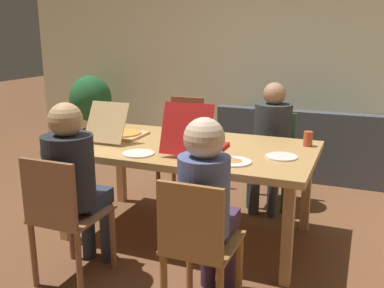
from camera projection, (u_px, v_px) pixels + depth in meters
name	position (u px, v px, depth m)	size (l,w,h in m)	color
ground_plane	(188.00, 234.00, 3.65)	(20.00, 20.00, 0.00)	brown
back_wall	(266.00, 52.00, 5.70)	(7.17, 0.12, 2.74)	beige
dining_table	(187.00, 154.00, 3.48)	(1.98, 1.09, 0.77)	tan
chair_0	(63.00, 214.00, 2.82)	(0.41, 0.45, 0.89)	brown
person_0	(74.00, 175.00, 2.89)	(0.33, 0.48, 1.21)	#2F374C
chair_1	(273.00, 154.00, 4.26)	(0.38, 0.44, 0.87)	#376742
person_1	(271.00, 135.00, 4.08)	(0.35, 0.52, 1.19)	#3B3B45
chair_2	(198.00, 246.00, 2.45)	(0.39, 0.44, 0.89)	olive
person_2	(207.00, 199.00, 2.52)	(0.29, 0.49, 1.20)	#442E49
chair_3	(183.00, 144.00, 4.58)	(0.38, 0.45, 0.97)	brown
pizza_box_0	(197.00, 144.00, 3.30)	(0.38, 0.50, 0.39)	red
pizza_box_1	(120.00, 132.00, 3.70)	(0.34, 0.51, 0.32)	tan
plate_0	(281.00, 157.00, 3.13)	(0.23, 0.23, 0.01)	white
plate_1	(138.00, 154.00, 3.21)	(0.23, 0.23, 0.01)	white
plate_2	(233.00, 161.00, 3.01)	(0.25, 0.25, 0.03)	white
drinking_glass_0	(308.00, 139.00, 3.42)	(0.07, 0.07, 0.12)	#BD482D
drinking_glass_1	(203.00, 129.00, 3.75)	(0.07, 0.07, 0.12)	silver
couch	(305.00, 149.00, 5.18)	(1.93, 0.86, 0.79)	#434952
potted_plant	(91.00, 103.00, 6.20)	(0.59, 0.59, 1.04)	gray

